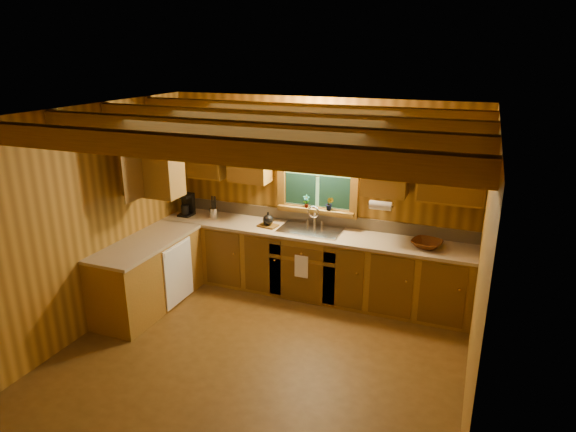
% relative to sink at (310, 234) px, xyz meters
% --- Properties ---
extents(room, '(4.20, 4.20, 4.20)m').
position_rel_sink_xyz_m(room, '(0.00, -1.60, 0.44)').
color(room, '#593C15').
rests_on(room, ground).
extents(ceiling_beams, '(4.20, 2.54, 0.18)m').
position_rel_sink_xyz_m(ceiling_beams, '(0.00, -1.60, 1.63)').
color(ceiling_beams, brown).
rests_on(ceiling_beams, room).
extents(base_cabinets, '(4.20, 2.22, 0.86)m').
position_rel_sink_xyz_m(base_cabinets, '(-0.49, -0.32, -0.43)').
color(base_cabinets, brown).
rests_on(base_cabinets, ground).
extents(countertop, '(4.20, 2.24, 0.04)m').
position_rel_sink_xyz_m(countertop, '(-0.48, -0.31, 0.02)').
color(countertop, tan).
rests_on(countertop, base_cabinets).
extents(backsplash, '(4.20, 0.02, 0.16)m').
position_rel_sink_xyz_m(backsplash, '(0.00, 0.28, 0.12)').
color(backsplash, tan).
rests_on(backsplash, room).
extents(dishwasher_panel, '(0.02, 0.60, 0.80)m').
position_rel_sink_xyz_m(dishwasher_panel, '(-1.47, -0.92, -0.43)').
color(dishwasher_panel, white).
rests_on(dishwasher_panel, base_cabinets).
extents(upper_cabinets, '(4.19, 1.77, 0.78)m').
position_rel_sink_xyz_m(upper_cabinets, '(-0.56, -0.18, 0.98)').
color(upper_cabinets, brown).
rests_on(upper_cabinets, room).
extents(window, '(1.12, 0.08, 1.00)m').
position_rel_sink_xyz_m(window, '(0.00, 0.26, 0.67)').
color(window, brown).
rests_on(window, room).
extents(window_sill, '(1.06, 0.14, 0.04)m').
position_rel_sink_xyz_m(window_sill, '(0.00, 0.22, 0.26)').
color(window_sill, brown).
rests_on(window_sill, room).
extents(wall_sconce, '(0.45, 0.21, 0.17)m').
position_rel_sink_xyz_m(wall_sconce, '(0.00, 0.14, 1.31)').
color(wall_sconce, black).
rests_on(wall_sconce, room).
extents(paper_towel_roll, '(0.27, 0.11, 0.11)m').
position_rel_sink_xyz_m(paper_towel_roll, '(0.92, -0.07, 0.51)').
color(paper_towel_roll, white).
rests_on(paper_towel_roll, upper_cabinets).
extents(dish_towel, '(0.18, 0.01, 0.30)m').
position_rel_sink_xyz_m(dish_towel, '(0.00, -0.34, -0.34)').
color(dish_towel, white).
rests_on(dish_towel, base_cabinets).
extents(sink, '(0.82, 0.48, 0.43)m').
position_rel_sink_xyz_m(sink, '(0.00, 0.00, 0.00)').
color(sink, silver).
rests_on(sink, countertop).
extents(coffee_maker, '(0.18, 0.23, 0.32)m').
position_rel_sink_xyz_m(coffee_maker, '(-1.87, -0.03, 0.20)').
color(coffee_maker, black).
rests_on(coffee_maker, countertop).
extents(utensil_crock, '(0.11, 0.11, 0.32)m').
position_rel_sink_xyz_m(utensil_crock, '(-1.45, -0.01, 0.12)').
color(utensil_crock, silver).
rests_on(utensil_crock, countertop).
extents(cutting_board, '(0.28, 0.22, 0.02)m').
position_rel_sink_xyz_m(cutting_board, '(-0.58, -0.06, 0.06)').
color(cutting_board, brown).
rests_on(cutting_board, countertop).
extents(teakettle, '(0.14, 0.14, 0.18)m').
position_rel_sink_xyz_m(teakettle, '(-0.58, -0.06, 0.14)').
color(teakettle, black).
rests_on(teakettle, cutting_board).
extents(wicker_basket, '(0.43, 0.43, 0.09)m').
position_rel_sink_xyz_m(wicker_basket, '(1.50, -0.05, 0.09)').
color(wicker_basket, '#48230C').
rests_on(wicker_basket, countertop).
extents(potted_plant_left, '(0.11, 0.09, 0.18)m').
position_rel_sink_xyz_m(potted_plant_left, '(-0.13, 0.21, 0.37)').
color(potted_plant_left, brown).
rests_on(potted_plant_left, window_sill).
extents(potted_plant_right, '(0.11, 0.09, 0.19)m').
position_rel_sink_xyz_m(potted_plant_right, '(0.20, 0.20, 0.38)').
color(potted_plant_right, brown).
rests_on(potted_plant_right, window_sill).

